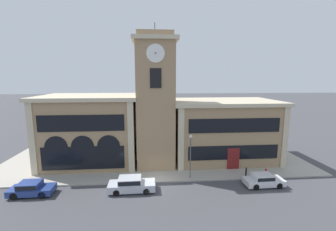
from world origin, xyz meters
name	(u,v)px	position (x,y,z in m)	size (l,w,h in m)	color
ground_plane	(157,183)	(0.00, 0.00, 0.00)	(300.00, 300.00, 0.00)	#424247
sidewalk_kerb	(156,160)	(0.00, 6.75, 0.07)	(40.50, 13.50, 0.15)	#A39E93
clock_tower	(155,102)	(0.00, 5.13, 8.29)	(5.30, 5.30, 17.71)	#9E7F5B
town_hall_left_wing	(92,129)	(-8.48, 7.13, 4.54)	(12.47, 9.36, 9.04)	#9E7F5B
town_hall_right_wing	(223,129)	(9.43, 7.14, 4.15)	(14.35, 9.36, 8.25)	#9E7F5B
parked_car_near	(31,188)	(-12.24, -1.54, 0.70)	(4.07, 1.83, 1.33)	navy
parked_car_mid	(131,184)	(-2.66, -1.54, 0.76)	(4.67, 1.91, 1.46)	#B2B7C1
parked_car_far	(263,180)	(11.09, -1.54, 0.68)	(4.06, 1.81, 1.29)	silver
street_lamp	(190,149)	(3.70, 0.69, 3.48)	(0.36, 0.36, 4.96)	#4C4C51
bollard	(246,172)	(10.14, 0.56, 0.67)	(0.18, 0.18, 1.06)	black
fire_hydrant	(266,172)	(12.46, 0.51, 0.57)	(0.22, 0.22, 0.87)	red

